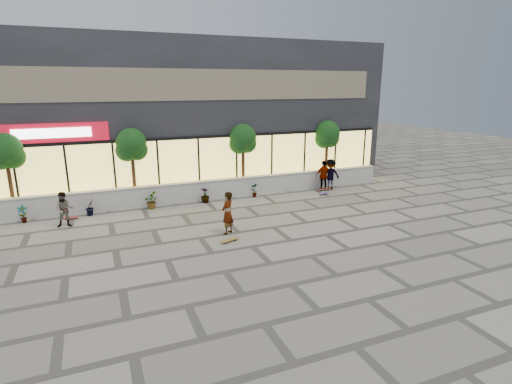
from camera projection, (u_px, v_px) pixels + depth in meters
name	position (u px, v px, depth m)	size (l,w,h in m)	color
ground	(253.00, 247.00, 15.28)	(80.00, 80.00, 0.00)	gray
planter_wall	(204.00, 190.00, 21.40)	(22.00, 0.42, 1.04)	silver
retail_building	(179.00, 113.00, 25.33)	(24.00, 9.17, 8.50)	#242529
shrub_a	(23.00, 214.00, 17.82)	(0.43, 0.29, 0.81)	#113612
shrub_b	(90.00, 207.00, 18.84)	(0.45, 0.36, 0.81)	#113612
shrub_c	(151.00, 201.00, 19.87)	(0.73, 0.63, 0.81)	#113612
shrub_d	(205.00, 195.00, 20.90)	(0.45, 0.45, 0.81)	#113612
shrub_e	(255.00, 190.00, 21.93)	(0.43, 0.29, 0.81)	#113612
tree_west	(6.00, 153.00, 18.08)	(1.60, 1.50, 3.92)	#4F301C
tree_midwest	(131.00, 147.00, 20.10)	(1.60, 1.50, 3.92)	#4F301C
tree_mideast	(243.00, 140.00, 22.30)	(1.60, 1.50, 3.92)	#4F301C
tree_east	(327.00, 136.00, 24.32)	(1.60, 1.50, 3.92)	#4F301C
skater_center	(228.00, 213.00, 16.40)	(0.65, 0.43, 1.79)	silver
skater_left	(64.00, 209.00, 17.24)	(0.76, 0.59, 1.56)	tan
skater_right_near	(324.00, 176.00, 23.25)	(1.03, 0.43, 1.76)	white
skater_right_far	(330.00, 174.00, 23.40)	(1.17, 0.67, 1.81)	maroon
skateboard_center	(230.00, 240.00, 15.71)	(0.83, 0.46, 0.10)	brown
skateboard_left	(71.00, 218.00, 18.39)	(0.73, 0.36, 0.09)	#B22C21
skateboard_right_near	(324.00, 189.00, 23.37)	(0.84, 0.28, 0.10)	brown
skateboard_right_far	(324.00, 193.00, 22.51)	(0.76, 0.45, 0.09)	#565196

